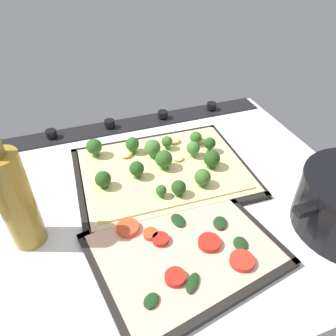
{
  "coord_description": "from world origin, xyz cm",
  "views": [
    {
      "loc": [
        17.81,
        46.69,
        47.08
      ],
      "look_at": [
        0.91,
        -1.5,
        6.19
      ],
      "focal_mm": 34.04,
      "sensor_mm": 36.0,
      "label": 1
    }
  ],
  "objects_px": {
    "baking_tray_front": "(163,173)",
    "broccoli_pizza": "(162,166)",
    "baking_tray_back": "(184,251)",
    "veggie_pizza_back": "(184,249)",
    "oil_bottle": "(15,199)"
  },
  "relations": [
    {
      "from": "baking_tray_front",
      "to": "veggie_pizza_back",
      "type": "xyz_separation_m",
      "value": [
        0.03,
        0.22,
        0.01
      ]
    },
    {
      "from": "broccoli_pizza",
      "to": "veggie_pizza_back",
      "type": "height_order",
      "value": "broccoli_pizza"
    },
    {
      "from": "baking_tray_back",
      "to": "veggie_pizza_back",
      "type": "bearing_deg",
      "value": 111.6
    },
    {
      "from": "baking_tray_back",
      "to": "oil_bottle",
      "type": "bearing_deg",
      "value": -25.49
    },
    {
      "from": "veggie_pizza_back",
      "to": "oil_bottle",
      "type": "distance_m",
      "value": 0.3
    },
    {
      "from": "baking_tray_back",
      "to": "veggie_pizza_back",
      "type": "distance_m",
      "value": 0.01
    },
    {
      "from": "baking_tray_front",
      "to": "broccoli_pizza",
      "type": "distance_m",
      "value": 0.02
    },
    {
      "from": "baking_tray_front",
      "to": "veggie_pizza_back",
      "type": "height_order",
      "value": "veggie_pizza_back"
    },
    {
      "from": "broccoli_pizza",
      "to": "baking_tray_back",
      "type": "distance_m",
      "value": 0.23
    },
    {
      "from": "veggie_pizza_back",
      "to": "oil_bottle",
      "type": "height_order",
      "value": "oil_bottle"
    },
    {
      "from": "baking_tray_back",
      "to": "oil_bottle",
      "type": "height_order",
      "value": "oil_bottle"
    },
    {
      "from": "oil_bottle",
      "to": "baking_tray_back",
      "type": "bearing_deg",
      "value": 154.51
    },
    {
      "from": "baking_tray_back",
      "to": "oil_bottle",
      "type": "distance_m",
      "value": 0.3
    },
    {
      "from": "baking_tray_front",
      "to": "oil_bottle",
      "type": "relative_size",
      "value": 1.63
    },
    {
      "from": "baking_tray_front",
      "to": "broccoli_pizza",
      "type": "relative_size",
      "value": 1.07
    }
  ]
}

